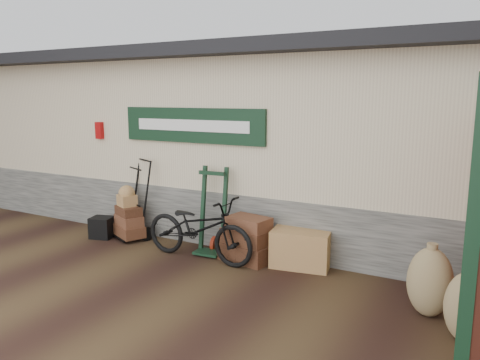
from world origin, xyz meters
name	(u,v)px	position (x,y,z in m)	size (l,w,h in m)	color
ground	(173,265)	(0.00, 0.00, 0.00)	(80.00, 80.00, 0.00)	black
station_building	(258,138)	(-0.01, 2.74, 1.61)	(14.40, 4.10, 3.20)	#4C4C47
porter_trolley	(137,199)	(-1.33, 0.77, 0.69)	(0.69, 0.52, 1.38)	black
green_barrow	(212,211)	(0.22, 0.72, 0.67)	(0.48, 0.41, 1.34)	black
suitcase_stack	(247,238)	(0.84, 0.68, 0.34)	(0.77, 0.48, 0.68)	#391F12
wicker_hamper	(301,248)	(1.64, 0.85, 0.27)	(0.82, 0.53, 0.53)	#9A613D
black_trunk	(102,227)	(-1.87, 0.48, 0.18)	(0.36, 0.31, 0.36)	black
bicycle	(199,225)	(0.20, 0.37, 0.54)	(1.85, 0.65, 1.08)	black
burlap_sack_left	(430,282)	(3.44, 0.08, 0.39)	(0.49, 0.41, 0.79)	brown
burlap_sack_right	(468,308)	(3.85, -0.35, 0.37)	(0.46, 0.38, 0.73)	brown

